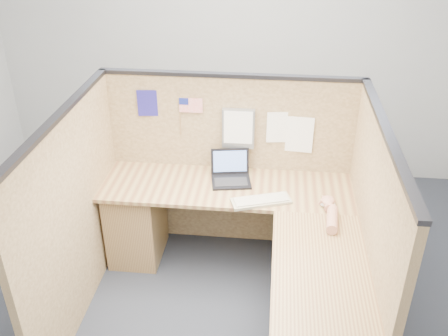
# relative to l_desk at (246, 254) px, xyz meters

# --- Properties ---
(floor) EXTENTS (5.00, 5.00, 0.00)m
(floor) POSITION_rel_l_desk_xyz_m (-0.18, -0.29, -0.39)
(floor) COLOR black
(floor) RESTS_ON ground
(wall_back) EXTENTS (5.00, 0.00, 5.00)m
(wall_back) POSITION_rel_l_desk_xyz_m (-0.18, 1.96, 1.01)
(wall_back) COLOR #AEB2B4
(wall_back) RESTS_ON floor
(cubicle_partitions) EXTENTS (2.06, 1.83, 1.53)m
(cubicle_partitions) POSITION_rel_l_desk_xyz_m (-0.18, 0.14, 0.38)
(cubicle_partitions) COLOR brown
(cubicle_partitions) RESTS_ON floor
(l_desk) EXTENTS (1.95, 1.75, 0.73)m
(l_desk) POSITION_rel_l_desk_xyz_m (0.00, 0.00, 0.00)
(l_desk) COLOR brown
(l_desk) RESTS_ON floor
(laptop) EXTENTS (0.34, 0.34, 0.22)m
(laptop) POSITION_rel_l_desk_xyz_m (-0.15, 0.50, 0.39)
(laptop) COLOR black
(laptop) RESTS_ON l_desk
(keyboard) EXTENTS (0.46, 0.28, 0.03)m
(keyboard) POSITION_rel_l_desk_xyz_m (0.09, 0.19, 0.35)
(keyboard) COLOR gray
(keyboard) RESTS_ON l_desk
(mouse) EXTENTS (0.12, 0.08, 0.05)m
(mouse) POSITION_rel_l_desk_xyz_m (0.58, 0.19, 0.36)
(mouse) COLOR silver
(mouse) RESTS_ON l_desk
(hand_forearm) EXTENTS (0.12, 0.41, 0.09)m
(hand_forearm) POSITION_rel_l_desk_xyz_m (0.59, 0.04, 0.38)
(hand_forearm) COLOR tan
(hand_forearm) RESTS_ON l_desk
(blue_poster) EXTENTS (0.16, 0.02, 0.22)m
(blue_poster) POSITION_rel_l_desk_xyz_m (-0.84, 0.68, 0.88)
(blue_poster) COLOR navy
(blue_poster) RESTS_ON cubicle_partitions
(american_flag) EXTENTS (0.19, 0.01, 0.32)m
(american_flag) POSITION_rel_l_desk_xyz_m (-0.51, 0.67, 0.87)
(american_flag) COLOR olive
(american_flag) RESTS_ON cubicle_partitions
(file_holder) EXTENTS (0.25, 0.05, 0.33)m
(file_holder) POSITION_rel_l_desk_xyz_m (-0.12, 0.66, 0.71)
(file_holder) COLOR slate
(file_holder) RESTS_ON cubicle_partitions
(paper_left) EXTENTS (0.20, 0.03, 0.26)m
(paper_left) POSITION_rel_l_desk_xyz_m (0.20, 0.68, 0.72)
(paper_left) COLOR white
(paper_left) RESTS_ON cubicle_partitions
(paper_right) EXTENTS (0.24, 0.02, 0.30)m
(paper_right) POSITION_rel_l_desk_xyz_m (0.35, 0.68, 0.67)
(paper_right) COLOR white
(paper_right) RESTS_ON cubicle_partitions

